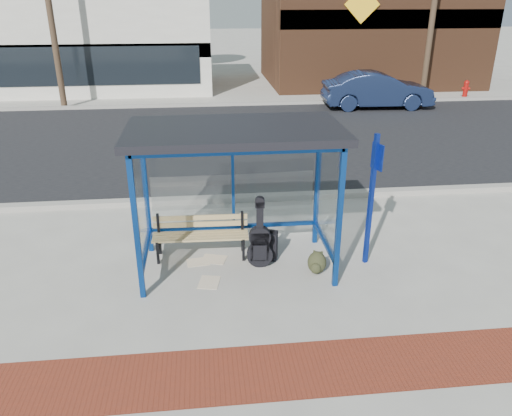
{
  "coord_description": "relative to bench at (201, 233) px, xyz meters",
  "views": [
    {
      "loc": [
        -0.48,
        -7.38,
        4.29
      ],
      "look_at": [
        0.34,
        0.2,
        0.98
      ],
      "focal_mm": 35.0,
      "sensor_mm": 36.0,
      "label": 1
    }
  ],
  "objects": [
    {
      "name": "backpack",
      "position": [
        1.89,
        -0.8,
        -0.26
      ],
      "size": [
        0.37,
        0.35,
        0.37
      ],
      "rotation": [
        0.0,
        0.0,
        -0.37
      ],
      "color": "#282A17",
      "rests_on": "ground"
    },
    {
      "name": "storefront_white",
      "position": [
        -8.4,
        17.53,
        1.56
      ],
      "size": [
        18.0,
        6.04,
        4.0
      ],
      "color": "silver",
      "rests_on": "ground"
    },
    {
      "name": "sign_post",
      "position": [
        2.82,
        -0.53,
        0.84
      ],
      "size": [
        0.14,
        0.28,
        2.28
      ],
      "rotation": [
        0.0,
        0.0,
        0.32
      ],
      "color": "navy",
      "rests_on": "ground"
    },
    {
      "name": "far_sidewalk",
      "position": [
        0.6,
        14.54,
        -0.44
      ],
      "size": [
        60.0,
        4.0,
        0.01
      ],
      "primitive_type": "cube",
      "color": "#B2ADA0",
      "rests_on": "ground"
    },
    {
      "name": "curb_far",
      "position": [
        0.6,
        12.64,
        -0.38
      ],
      "size": [
        60.0,
        0.25,
        0.12
      ],
      "primitive_type": "cube",
      "color": "gray",
      "rests_on": "ground"
    },
    {
      "name": "newspaper_a",
      "position": [
        -0.07,
        -0.24,
        -0.44
      ],
      "size": [
        0.41,
        0.34,
        0.01
      ],
      "primitive_type": "cube",
      "rotation": [
        0.0,
        0.0,
        0.12
      ],
      "color": "white",
      "rests_on": "ground"
    },
    {
      "name": "bench",
      "position": [
        0.0,
        0.0,
        0.0
      ],
      "size": [
        1.66,
        0.45,
        0.78
      ],
      "rotation": [
        0.0,
        0.0,
        -0.03
      ],
      "color": "black",
      "rests_on": "ground"
    },
    {
      "name": "bus_shelter",
      "position": [
        0.6,
        -0.39,
        1.63
      ],
      "size": [
        3.3,
        1.8,
        2.42
      ],
      "color": "navy",
      "rests_on": "ground"
    },
    {
      "name": "ground",
      "position": [
        0.6,
        -0.46,
        -0.44
      ],
      "size": [
        120.0,
        120.0,
        0.0
      ],
      "primitive_type": "plane",
      "color": "#B2ADA0",
      "rests_on": "ground"
    },
    {
      "name": "guitar_bag",
      "position": [
        0.98,
        -0.47,
        -0.0
      ],
      "size": [
        0.44,
        0.16,
        1.19
      ],
      "rotation": [
        0.0,
        0.0,
        -0.08
      ],
      "color": "black",
      "rests_on": "ground"
    },
    {
      "name": "brick_paver_strip",
      "position": [
        0.6,
        -3.06,
        -0.44
      ],
      "size": [
        60.0,
        1.0,
        0.01
      ],
      "primitive_type": "cube",
      "color": "maroon",
      "rests_on": "ground"
    },
    {
      "name": "suitcase",
      "position": [
        1.15,
        -0.24,
        -0.18
      ],
      "size": [
        0.37,
        0.3,
        0.57
      ],
      "rotation": [
        0.0,
        0.0,
        -0.31
      ],
      "color": "black",
      "rests_on": "ground"
    },
    {
      "name": "storefront_brown",
      "position": [
        8.6,
        18.04,
        2.76
      ],
      "size": [
        10.0,
        7.08,
        6.4
      ],
      "color": "#59331E",
      "rests_on": "ground"
    },
    {
      "name": "curb_near",
      "position": [
        0.6,
        2.44,
        -0.38
      ],
      "size": [
        60.0,
        0.25,
        0.12
      ],
      "primitive_type": "cube",
      "color": "gray",
      "rests_on": "ground"
    },
    {
      "name": "fire_hydrant",
      "position": [
        11.63,
        13.12,
        -0.02
      ],
      "size": [
        0.35,
        0.23,
        0.77
      ],
      "rotation": [
        0.0,
        0.0,
        -0.32
      ],
      "color": "#A40F0B",
      "rests_on": "ground"
    },
    {
      "name": "newspaper_c",
      "position": [
        0.21,
        -0.17,
        -0.44
      ],
      "size": [
        0.5,
        0.44,
        0.01
      ],
      "primitive_type": "cube",
      "rotation": [
        0.0,
        0.0,
        -0.3
      ],
      "color": "white",
      "rests_on": "ground"
    },
    {
      "name": "street_asphalt",
      "position": [
        0.6,
        7.54,
        -0.44
      ],
      "size": [
        60.0,
        10.0,
        0.0
      ],
      "primitive_type": "cube",
      "color": "black",
      "rests_on": "ground"
    },
    {
      "name": "newspaper_b",
      "position": [
        0.11,
        -0.92,
        -0.44
      ],
      "size": [
        0.39,
        0.46,
        0.01
      ],
      "primitive_type": "cube",
      "rotation": [
        0.0,
        0.0,
        -1.78
      ],
      "color": "white",
      "rests_on": "ground"
    },
    {
      "name": "parked_car",
      "position": [
        7.08,
        11.58,
        0.27
      ],
      "size": [
        4.34,
        1.66,
        1.41
      ],
      "primitive_type": "imported",
      "rotation": [
        0.0,
        0.0,
        1.53
      ],
      "color": "#182444",
      "rests_on": "ground"
    }
  ]
}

